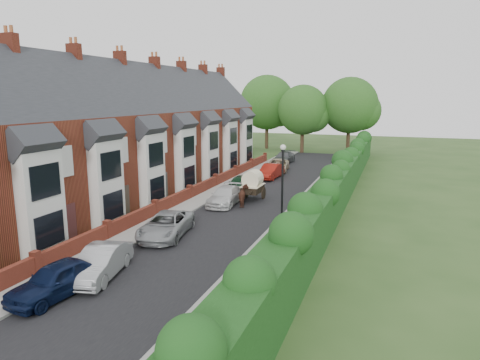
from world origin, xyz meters
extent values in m
plane|color=#2D4C1E|center=(0.00, 0.00, 0.00)|extent=(140.00, 140.00, 0.00)
cube|color=black|center=(-0.50, 11.00, 0.01)|extent=(6.00, 58.00, 0.02)
cube|color=#9C9993|center=(3.60, 11.00, 0.06)|extent=(2.20, 58.00, 0.12)
cube|color=#9C9993|center=(-4.35, 11.00, 0.06)|extent=(1.70, 58.00, 0.12)
cube|color=gray|center=(2.55, 11.00, 0.07)|extent=(0.18, 58.00, 0.13)
cube|color=gray|center=(-3.55, 11.00, 0.07)|extent=(0.18, 58.00, 0.13)
cube|color=#163E13|center=(5.40, 11.00, 1.25)|extent=(1.50, 58.00, 2.50)
cube|color=maroon|center=(-11.00, 10.00, 3.25)|extent=(8.00, 40.00, 6.50)
cube|color=#26282D|center=(-11.00, 10.00, 6.50)|extent=(8.00, 40.20, 8.00)
cube|color=silver|center=(-6.65, -3.10, 2.60)|extent=(0.70, 2.40, 5.20)
cube|color=black|center=(-6.28, -3.10, 1.40)|extent=(0.06, 1.80, 1.60)
cube|color=black|center=(-6.28, -3.10, 3.80)|extent=(0.06, 1.80, 1.60)
cube|color=#26282D|center=(-6.80, -3.10, 5.60)|extent=(1.70, 2.60, 1.70)
cube|color=#3F2D2D|center=(-6.96, -1.00, 1.05)|extent=(0.08, 0.90, 2.10)
cube|color=silver|center=(-6.95, -1.10, 4.40)|extent=(0.12, 1.20, 1.60)
cube|color=silver|center=(-6.65, 1.90, 2.60)|extent=(0.70, 2.40, 5.20)
cube|color=black|center=(-6.28, 1.90, 1.40)|extent=(0.06, 1.80, 1.60)
cube|color=black|center=(-6.28, 1.90, 3.80)|extent=(0.06, 1.80, 1.60)
cube|color=#26282D|center=(-6.80, 1.90, 5.60)|extent=(1.70, 2.60, 1.70)
cube|color=#3F2D2D|center=(-6.96, 4.00, 1.05)|extent=(0.08, 0.90, 2.10)
cube|color=silver|center=(-6.95, 3.90, 4.40)|extent=(0.12, 1.20, 1.60)
cube|color=silver|center=(-6.65, 6.90, 2.60)|extent=(0.70, 2.40, 5.20)
cube|color=black|center=(-6.28, 6.90, 1.40)|extent=(0.06, 1.80, 1.60)
cube|color=black|center=(-6.28, 6.90, 3.80)|extent=(0.06, 1.80, 1.60)
cube|color=#26282D|center=(-6.80, 6.90, 5.60)|extent=(1.70, 2.60, 1.70)
cube|color=#3F2D2D|center=(-6.96, 9.00, 1.05)|extent=(0.08, 0.90, 2.10)
cube|color=silver|center=(-6.95, 8.90, 4.40)|extent=(0.12, 1.20, 1.60)
cube|color=silver|center=(-6.65, 11.90, 2.60)|extent=(0.70, 2.40, 5.20)
cube|color=black|center=(-6.28, 11.90, 1.40)|extent=(0.06, 1.80, 1.60)
cube|color=black|center=(-6.28, 11.90, 3.80)|extent=(0.06, 1.80, 1.60)
cube|color=#26282D|center=(-6.80, 11.90, 5.60)|extent=(1.70, 2.60, 1.70)
cube|color=#3F2D2D|center=(-6.96, 14.00, 1.05)|extent=(0.08, 0.90, 2.10)
cube|color=silver|center=(-6.95, 13.90, 4.40)|extent=(0.12, 1.20, 1.60)
cube|color=silver|center=(-6.65, 16.90, 2.60)|extent=(0.70, 2.40, 5.20)
cube|color=black|center=(-6.28, 16.90, 1.40)|extent=(0.06, 1.80, 1.60)
cube|color=black|center=(-6.28, 16.90, 3.80)|extent=(0.06, 1.80, 1.60)
cube|color=#26282D|center=(-6.80, 16.90, 5.60)|extent=(1.70, 2.60, 1.70)
cube|color=#3F2D2D|center=(-6.96, 19.00, 1.05)|extent=(0.08, 0.90, 2.10)
cube|color=silver|center=(-6.95, 18.90, 4.40)|extent=(0.12, 1.20, 1.60)
cube|color=silver|center=(-6.65, 21.90, 2.60)|extent=(0.70, 2.40, 5.20)
cube|color=black|center=(-6.28, 21.90, 1.40)|extent=(0.06, 1.80, 1.60)
cube|color=black|center=(-6.28, 21.90, 3.80)|extent=(0.06, 1.80, 1.60)
cube|color=#26282D|center=(-6.80, 21.90, 5.60)|extent=(1.70, 2.60, 1.70)
cube|color=#3F2D2D|center=(-6.96, 24.00, 1.05)|extent=(0.08, 0.90, 2.10)
cube|color=silver|center=(-6.95, 23.90, 4.40)|extent=(0.12, 1.20, 1.60)
cube|color=silver|center=(-6.65, 26.90, 2.60)|extent=(0.70, 2.40, 5.20)
cube|color=black|center=(-6.28, 26.90, 1.40)|extent=(0.06, 1.80, 1.60)
cube|color=black|center=(-6.28, 26.90, 3.80)|extent=(0.06, 1.80, 1.60)
cube|color=#26282D|center=(-6.80, 26.90, 5.60)|extent=(1.70, 2.60, 1.70)
cube|color=#3F2D2D|center=(-6.96, 29.00, 1.05)|extent=(0.08, 0.90, 2.10)
cube|color=silver|center=(-6.95, 28.90, 4.40)|extent=(0.12, 1.20, 1.60)
cube|color=maroon|center=(-11.00, 0.00, 10.30)|extent=(0.90, 0.50, 1.60)
cylinder|color=#97522D|center=(-11.20, 0.00, 11.25)|extent=(0.20, 0.20, 0.50)
cylinder|color=#97522D|center=(-10.80, 0.00, 11.25)|extent=(0.20, 0.20, 0.50)
cube|color=maroon|center=(-11.00, 5.00, 10.30)|extent=(0.90, 0.50, 1.60)
cylinder|color=#97522D|center=(-11.20, 5.00, 11.25)|extent=(0.20, 0.20, 0.50)
cylinder|color=#97522D|center=(-10.80, 5.00, 11.25)|extent=(0.20, 0.20, 0.50)
cube|color=maroon|center=(-11.00, 10.00, 10.30)|extent=(0.90, 0.50, 1.60)
cylinder|color=#97522D|center=(-11.20, 10.00, 11.25)|extent=(0.20, 0.20, 0.50)
cylinder|color=#97522D|center=(-10.80, 10.00, 11.25)|extent=(0.20, 0.20, 0.50)
cube|color=maroon|center=(-11.00, 15.00, 10.30)|extent=(0.90, 0.50, 1.60)
cylinder|color=#97522D|center=(-11.20, 15.00, 11.25)|extent=(0.20, 0.20, 0.50)
cylinder|color=#97522D|center=(-10.80, 15.00, 11.25)|extent=(0.20, 0.20, 0.50)
cube|color=maroon|center=(-11.00, 20.00, 10.30)|extent=(0.90, 0.50, 1.60)
cylinder|color=#97522D|center=(-11.20, 20.00, 11.25)|extent=(0.20, 0.20, 0.50)
cylinder|color=#97522D|center=(-10.80, 20.00, 11.25)|extent=(0.20, 0.20, 0.50)
cube|color=maroon|center=(-11.00, 25.00, 10.30)|extent=(0.90, 0.50, 1.60)
cylinder|color=#97522D|center=(-11.20, 25.00, 11.25)|extent=(0.20, 0.20, 0.50)
cylinder|color=#97522D|center=(-10.80, 25.00, 11.25)|extent=(0.20, 0.20, 0.50)
cube|color=maroon|center=(-11.00, 30.00, 10.30)|extent=(0.90, 0.50, 1.60)
cylinder|color=#97522D|center=(-11.20, 30.00, 11.25)|extent=(0.20, 0.20, 0.50)
cylinder|color=#97522D|center=(-10.80, 30.00, 11.25)|extent=(0.20, 0.20, 0.50)
cube|color=maroon|center=(-5.35, -2.50, 0.45)|extent=(0.30, 4.70, 0.90)
cube|color=maroon|center=(-5.35, 2.50, 0.45)|extent=(0.30, 4.70, 0.90)
cube|color=maroon|center=(-5.35, 7.50, 0.45)|extent=(0.30, 4.70, 0.90)
cube|color=maroon|center=(-5.35, 12.50, 0.45)|extent=(0.30, 4.70, 0.90)
cube|color=maroon|center=(-5.35, 17.50, 0.45)|extent=(0.30, 4.70, 0.90)
cube|color=maroon|center=(-5.35, 22.50, 0.45)|extent=(0.30, 4.70, 0.90)
cube|color=maroon|center=(-5.35, 27.50, 0.45)|extent=(0.30, 4.70, 0.90)
cube|color=maroon|center=(-5.35, -5.00, 0.55)|extent=(0.35, 0.35, 1.10)
cube|color=maroon|center=(-5.35, 0.00, 0.55)|extent=(0.35, 0.35, 1.10)
cube|color=maroon|center=(-5.35, 5.00, 0.55)|extent=(0.35, 0.35, 1.10)
cube|color=maroon|center=(-5.35, 10.00, 0.55)|extent=(0.35, 0.35, 1.10)
cube|color=maroon|center=(-5.35, 15.00, 0.55)|extent=(0.35, 0.35, 1.10)
cube|color=maroon|center=(-5.35, 20.00, 0.55)|extent=(0.35, 0.35, 1.10)
cube|color=maroon|center=(-5.35, 25.00, 0.55)|extent=(0.35, 0.35, 1.10)
cube|color=maroon|center=(-5.35, 30.00, 0.55)|extent=(0.35, 0.35, 1.10)
cylinder|color=black|center=(3.40, 4.00, 2.40)|extent=(0.12, 0.12, 4.80)
cylinder|color=black|center=(3.40, 4.00, 4.85)|extent=(0.20, 0.20, 0.10)
sphere|color=silver|center=(3.40, 4.00, 5.00)|extent=(0.32, 0.32, 0.32)
cylinder|color=#332316|center=(-3.00, 40.00, 2.38)|extent=(0.50, 0.50, 4.75)
sphere|color=#1E4717|center=(-3.00, 40.00, 5.89)|extent=(6.80, 6.80, 6.80)
sphere|color=#1E4717|center=(-1.64, 40.30, 5.23)|extent=(4.76, 4.76, 4.76)
cylinder|color=#332316|center=(3.00, 42.00, 2.62)|extent=(0.50, 0.50, 5.25)
sphere|color=#1E4717|center=(3.00, 42.00, 6.51)|extent=(7.60, 7.60, 7.60)
sphere|color=#1E4717|center=(4.52, 42.30, 5.78)|extent=(5.32, 5.32, 5.32)
cylinder|color=#332316|center=(-9.00, 43.00, 2.75)|extent=(0.50, 0.50, 5.50)
sphere|color=#1E4717|center=(-9.00, 43.00, 6.82)|extent=(8.00, 8.00, 8.00)
sphere|color=#1E4717|center=(-7.40, 43.30, 6.05)|extent=(5.60, 5.60, 5.60)
imported|color=#0B1533|center=(-3.00, -6.28, 0.68)|extent=(2.15, 4.19, 1.37)
imported|color=#A0A1A5|center=(-2.53, -4.20, 0.67)|extent=(2.29, 4.29, 1.34)
imported|color=#94979B|center=(-2.62, 1.60, 0.66)|extent=(2.96, 5.05, 1.32)
imported|color=silver|center=(-2.17, 9.39, 0.64)|extent=(2.03, 4.50, 1.28)
imported|color=black|center=(-2.61, 13.69, 0.68)|extent=(1.70, 4.01, 1.35)
imported|color=maroon|center=(-1.86, 20.20, 0.69)|extent=(1.73, 4.28, 1.38)
imported|color=#C6AD8F|center=(-2.26, 24.25, 0.63)|extent=(2.74, 4.82, 1.27)
imported|color=#4D5054|center=(-3.00, 29.88, 0.66)|extent=(1.99, 4.60, 1.32)
imported|color=#4F2A1D|center=(-0.74, 9.42, 0.75)|extent=(1.36, 1.93, 1.49)
cube|color=black|center=(-0.74, 11.31, 0.89)|extent=(1.26, 2.09, 0.52)
cylinder|color=beige|center=(-0.74, 11.31, 1.62)|extent=(1.36, 1.31, 1.36)
cube|color=beige|center=(-0.74, 11.31, 1.15)|extent=(1.38, 2.14, 0.04)
cylinder|color=black|center=(-1.42, 11.94, 0.47)|extent=(0.08, 0.94, 0.94)
cylinder|color=black|center=(-0.06, 11.94, 0.47)|extent=(0.08, 0.94, 0.94)
cylinder|color=black|center=(-1.11, 10.16, 0.94)|extent=(0.06, 1.88, 0.06)
cylinder|color=black|center=(-0.38, 10.16, 0.94)|extent=(0.06, 1.88, 0.06)
camera|label=1|loc=(9.09, -18.53, 7.74)|focal=32.00mm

